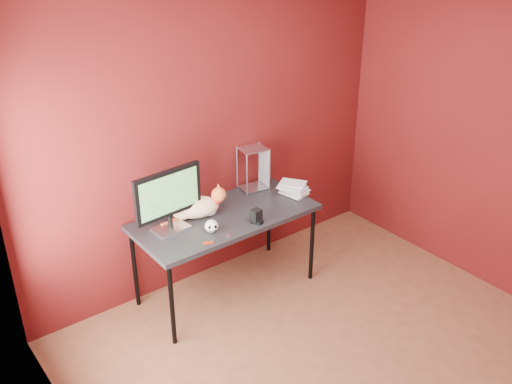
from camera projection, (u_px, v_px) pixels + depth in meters
room at (373, 193)px, 3.43m from camera, size 3.52×3.52×2.61m
desk at (225, 220)px, 4.65m from camera, size 1.50×0.70×0.75m
monitor at (168, 197)px, 4.29m from camera, size 0.58×0.21×0.50m
cat at (197, 207)px, 4.56m from camera, size 0.54×0.32×0.26m
skull_mug at (212, 226)px, 4.36m from camera, size 0.10×0.11×0.10m
speaker at (256, 216)px, 4.50m from camera, size 0.10×0.10×0.11m
book_stack at (290, 136)px, 4.67m from camera, size 0.26×0.28×1.11m
wire_rack at (253, 168)px, 4.98m from camera, size 0.25×0.21×0.39m
pocket_knife at (208, 243)px, 4.22m from camera, size 0.08×0.05×0.02m
black_gadget at (260, 223)px, 4.49m from camera, size 0.06×0.05×0.03m
washer at (229, 236)px, 4.33m from camera, size 0.05×0.05×0.00m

